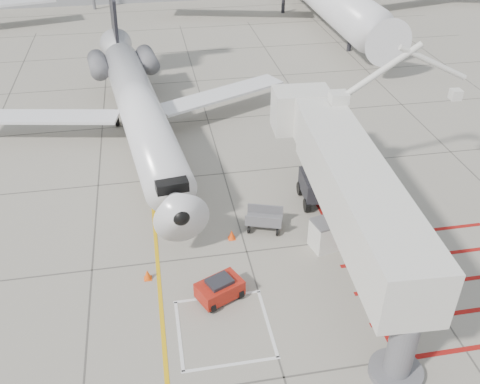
{
  "coord_description": "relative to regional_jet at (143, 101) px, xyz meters",
  "views": [
    {
      "loc": [
        -4.23,
        -17.3,
        18.35
      ],
      "look_at": [
        0.0,
        6.0,
        2.5
      ],
      "focal_mm": 40.0,
      "sensor_mm": 36.0,
      "label": 1
    }
  ],
  "objects": [
    {
      "name": "ground_power_unit",
      "position": [
        9.21,
        -11.47,
        -3.2
      ],
      "size": [
        2.35,
        1.68,
        1.69
      ],
      "primitive_type": null,
      "rotation": [
        0.0,
        0.0,
        0.22
      ],
      "color": "silver",
      "rests_on": "ground_plane"
    },
    {
      "name": "baggage_cart",
      "position": [
        6.02,
        -9.41,
        -3.41
      ],
      "size": [
        2.3,
        1.83,
        1.26
      ],
      "primitive_type": null,
      "rotation": [
        0.0,
        0.0,
        -0.32
      ],
      "color": "#5A5A60",
      "rests_on": "ground_plane"
    },
    {
      "name": "pushback_tug",
      "position": [
        2.8,
        -14.3,
        -3.44
      ],
      "size": [
        2.45,
        2.06,
        1.22
      ],
      "primitive_type": null,
      "rotation": [
        0.0,
        0.0,
        0.43
      ],
      "color": "#A51B10",
      "rests_on": "ground_plane"
    },
    {
      "name": "cone_side",
      "position": [
        4.1,
        -9.97,
        -3.76
      ],
      "size": [
        0.41,
        0.41,
        0.57
      ],
      "primitive_type": "cone",
      "color": "#FF470D",
      "rests_on": "ground_plane"
    },
    {
      "name": "regional_jet",
      "position": [
        0.0,
        0.0,
        0.0
      ],
      "size": [
        28.24,
        33.76,
        8.09
      ],
      "primitive_type": null,
      "rotation": [
        0.0,
        0.0,
        0.13
      ],
      "color": "silver",
      "rests_on": "ground_plane"
    },
    {
      "name": "jet_bridge",
      "position": [
        9.57,
        -13.36,
        -0.24
      ],
      "size": [
        10.02,
        19.48,
        7.61
      ],
      "primitive_type": null,
      "rotation": [
        0.0,
        0.0,
        -0.05
      ],
      "color": "silver",
      "rests_on": "ground_plane"
    },
    {
      "name": "ground_plane",
      "position": [
        4.69,
        -15.22,
        -4.05
      ],
      "size": [
        260.0,
        260.0,
        0.0
      ],
      "primitive_type": "plane",
      "color": "gray",
      "rests_on": "ground"
    },
    {
      "name": "cone_nose",
      "position": [
        -0.53,
        -12.36,
        -3.76
      ],
      "size": [
        0.4,
        0.4,
        0.56
      ],
      "primitive_type": "cone",
      "color": "#F3500C",
      "rests_on": "ground_plane"
    }
  ]
}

